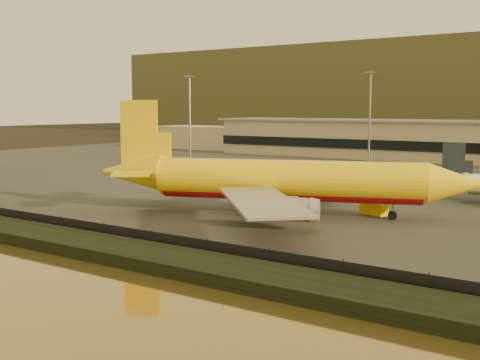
% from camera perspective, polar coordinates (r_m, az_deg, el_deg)
% --- Properties ---
extents(ground, '(900.00, 900.00, 0.00)m').
position_cam_1_polar(ground, '(81.85, -3.13, -4.84)').
color(ground, black).
rests_on(ground, ground).
extents(embankment, '(320.00, 7.00, 1.40)m').
position_cam_1_polar(embankment, '(69.35, -11.80, -6.53)').
color(embankment, black).
rests_on(embankment, ground).
extents(tarmac, '(320.00, 220.00, 0.20)m').
position_cam_1_polar(tarmac, '(166.66, 17.22, 0.87)').
color(tarmac, '#2D2D2D').
rests_on(tarmac, ground).
extents(perimeter_fence, '(300.00, 0.05, 2.20)m').
position_cam_1_polar(perimeter_fence, '(71.96, -9.50, -5.50)').
color(perimeter_fence, black).
rests_on(perimeter_fence, tarmac).
extents(terminal_building, '(202.00, 25.00, 12.60)m').
position_cam_1_polar(terminal_building, '(199.64, 15.93, 3.62)').
color(terminal_building, tan).
rests_on(terminal_building, tarmac).
extents(apron_light_masts, '(152.20, 12.20, 25.40)m').
position_cam_1_polar(apron_light_masts, '(142.55, 20.82, 6.06)').
color(apron_light_masts, slate).
rests_on(apron_light_masts, tarmac).
extents(dhl_cargo_jet, '(56.88, 53.90, 17.62)m').
position_cam_1_polar(dhl_cargo_jet, '(92.13, 3.96, -0.09)').
color(dhl_cargo_jet, yellow).
rests_on(dhl_cargo_jet, tarmac).
extents(gse_vehicle_yellow, '(4.57, 3.04, 1.89)m').
position_cam_1_polar(gse_vehicle_yellow, '(95.11, 12.57, -2.65)').
color(gse_vehicle_yellow, yellow).
rests_on(gse_vehicle_yellow, tarmac).
extents(gse_vehicle_white, '(3.77, 1.96, 1.64)m').
position_cam_1_polar(gse_vehicle_white, '(115.20, -0.14, -0.91)').
color(gse_vehicle_white, white).
rests_on(gse_vehicle_white, tarmac).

